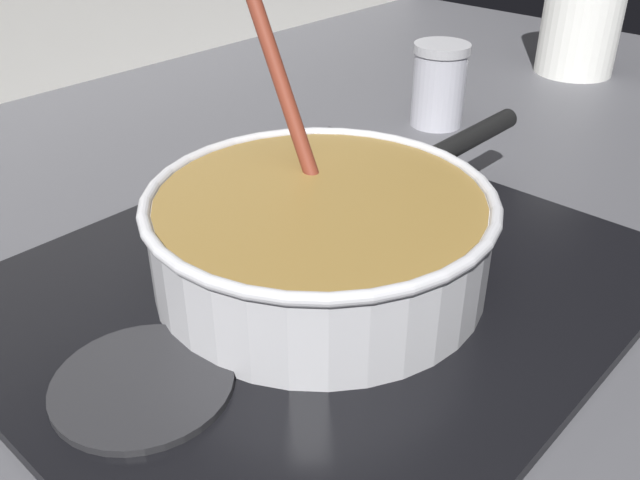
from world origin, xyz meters
name	(u,v)px	position (x,y,z in m)	size (l,w,h in m)	color
ground	(314,418)	(0.00, 0.00, -0.02)	(2.40, 1.60, 0.04)	#4C4C51
hob_plate	(320,284)	(0.11, 0.09, 0.01)	(0.56, 0.48, 0.01)	black
burner_ring	(320,275)	(0.11, 0.09, 0.02)	(0.17, 0.17, 0.01)	#592D0C
spare_burner	(143,384)	(-0.08, 0.09, 0.01)	(0.13, 0.13, 0.01)	#262628
cooking_pan	(321,234)	(0.11, 0.09, 0.06)	(0.47, 0.35, 0.31)	silver
condiment_jar	(439,85)	(0.52, 0.25, 0.06)	(0.08, 0.08, 0.11)	silver
paper_towel_roll	(585,3)	(0.87, 0.21, 0.11)	(0.13, 0.13, 0.23)	white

